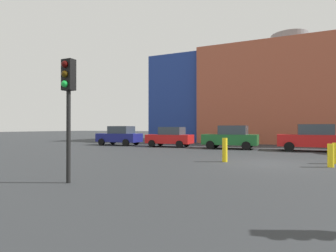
# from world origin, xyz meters

# --- Properties ---
(ground_plane) EXTENTS (200.00, 200.00, 0.00)m
(ground_plane) POSITION_xyz_m (0.00, 0.00, 0.00)
(ground_plane) COLOR #2D3033
(building_backdrop) EXTENTS (30.33, 12.42, 12.17)m
(building_backdrop) POSITION_xyz_m (1.20, 20.55, 5.11)
(building_backdrop) COLOR #B2563D
(building_backdrop) RESTS_ON ground_plane
(parked_car_0) EXTENTS (4.03, 1.98, 1.75)m
(parked_car_0) POSITION_xyz_m (-13.15, 7.82, 0.87)
(parked_car_0) COLOR navy
(parked_car_0) RESTS_ON ground_plane
(parked_car_1) EXTENTS (3.83, 1.88, 1.66)m
(parked_car_1) POSITION_xyz_m (-8.12, 7.82, 0.83)
(parked_car_1) COLOR red
(parked_car_1) RESTS_ON ground_plane
(parked_car_2) EXTENTS (4.08, 2.00, 1.77)m
(parked_car_2) POSITION_xyz_m (-3.06, 7.82, 0.88)
(parked_car_2) COLOR #1E662D
(parked_car_2) RESTS_ON ground_plane
(parked_car_3) EXTENTS (4.23, 2.07, 1.83)m
(parked_car_3) POSITION_xyz_m (2.41, 7.82, 0.91)
(parked_car_3) COLOR red
(parked_car_3) RESTS_ON ground_plane
(traffic_light_near_left) EXTENTS (0.37, 0.37, 3.58)m
(traffic_light_near_left) POSITION_xyz_m (-5.02, -6.85, 2.64)
(traffic_light_near_left) COLOR black
(traffic_light_near_left) RESTS_ON ground_plane
(bollard_yellow_0) EXTENTS (0.24, 0.24, 0.92)m
(bollard_yellow_0) POSITION_xyz_m (2.78, 1.08, 0.46)
(bollard_yellow_0) COLOR yellow
(bollard_yellow_0) RESTS_ON ground_plane
(bollard_yellow_1) EXTENTS (0.24, 0.24, 0.94)m
(bollard_yellow_1) POSITION_xyz_m (2.42, -0.22, 0.47)
(bollard_yellow_1) COLOR yellow
(bollard_yellow_1) RESTS_ON ground_plane
(bollard_yellow_2) EXTENTS (0.24, 0.24, 1.12)m
(bollard_yellow_2) POSITION_xyz_m (-1.85, -0.24, 0.56)
(bollard_yellow_2) COLOR yellow
(bollard_yellow_2) RESTS_ON ground_plane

